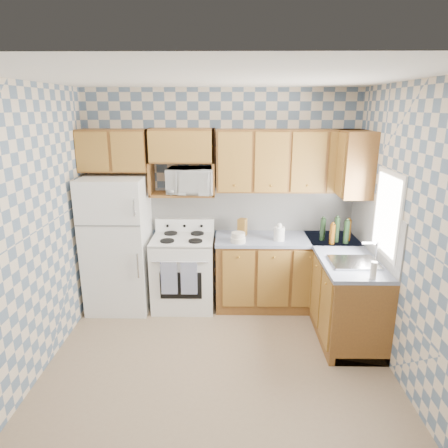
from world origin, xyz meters
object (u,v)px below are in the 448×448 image
at_px(refrigerator, 118,244).
at_px(electric_kettle, 279,234).
at_px(microwave, 191,181).
at_px(stove_body, 184,272).

bearing_deg(refrigerator, electric_kettle, -2.09).
xyz_separation_m(refrigerator, microwave, (0.91, 0.17, 0.77)).
relative_size(refrigerator, electric_kettle, 9.94).
relative_size(stove_body, microwave, 1.59).
distance_m(refrigerator, electric_kettle, 1.99).
height_order(stove_body, microwave, microwave).
bearing_deg(stove_body, electric_kettle, -4.73).
bearing_deg(microwave, stove_body, -122.10).
bearing_deg(electric_kettle, stove_body, 175.27).
bearing_deg(microwave, electric_kettle, -7.76).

